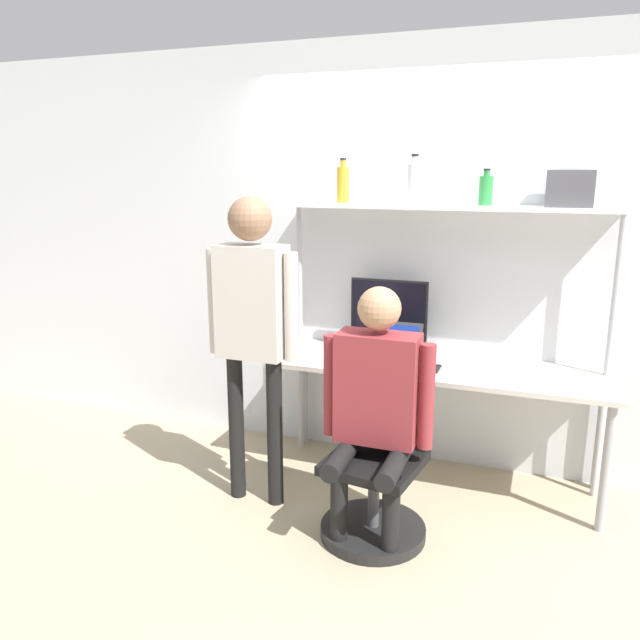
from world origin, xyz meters
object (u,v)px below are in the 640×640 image
object	(u,v)px
office_chair	(377,486)
bottle_amber	(343,184)
cell_phone	(435,368)
bottle_clear	(414,183)
storage_box	(570,189)
person_seated	(376,396)
laptop	(393,354)
monitor	(388,314)
person_standing	(252,312)
bottle_green	(486,190)

from	to	relation	value
office_chair	bottle_amber	xyz separation A→B (m)	(-0.48, 0.82, 1.55)
cell_phone	office_chair	size ratio (longest dim) A/B	0.17
office_chair	bottle_clear	xyz separation A→B (m)	(-0.03, 0.82, 1.56)
storage_box	person_seated	bearing A→B (deg)	-134.07
person_seated	laptop	bearing A→B (deg)	95.96
office_chair	laptop	bearing A→B (deg)	96.98
person_seated	storage_box	bearing A→B (deg)	45.93
monitor	laptop	size ratio (longest dim) A/B	1.54
laptop	person_standing	distance (m)	0.90
office_chair	person_standing	xyz separation A→B (m)	(-0.76, 0.09, 0.87)
person_seated	person_standing	world-z (taller)	person_standing
bottle_clear	storage_box	world-z (taller)	bottle_clear
laptop	storage_box	bearing A→B (deg)	14.55
person_seated	storage_box	world-z (taller)	storage_box
bottle_amber	cell_phone	bearing A→B (deg)	-19.58
bottle_green	storage_box	distance (m)	0.45
person_seated	bottle_amber	bearing A→B (deg)	118.37
storage_box	monitor	bearing A→B (deg)	-179.78
laptop	bottle_clear	distance (m)	1.03
monitor	cell_phone	world-z (taller)	monitor
monitor	bottle_amber	distance (m)	0.86
person_standing	bottle_green	xyz separation A→B (m)	(1.14, 0.73, 0.65)
laptop	bottle_amber	bearing A→B (deg)	149.69
laptop	bottle_amber	xyz separation A→B (m)	(-0.40, 0.24, 0.99)
monitor	bottle_green	distance (m)	0.95
office_chair	monitor	bearing A→B (deg)	101.29
office_chair	bottle_clear	bearing A→B (deg)	92.06
bottle_amber	bottle_green	world-z (taller)	bottle_amber
office_chair	person_seated	distance (m)	0.52
office_chair	person_standing	bearing A→B (deg)	172.92
cell_phone	person_seated	size ratio (longest dim) A/B	0.11
person_seated	bottle_clear	xyz separation A→B (m)	(-0.02, 0.87, 1.04)
monitor	bottle_green	size ratio (longest dim) A/B	2.38
monitor	person_standing	xyz separation A→B (m)	(-0.59, -0.73, 0.12)
office_chair	bottle_green	world-z (taller)	bottle_green
office_chair	bottle_amber	distance (m)	1.82
person_standing	bottle_amber	size ratio (longest dim) A/B	6.52
cell_phone	bottle_clear	bearing A→B (deg)	131.95
person_standing	bottle_green	size ratio (longest dim) A/B	8.52
cell_phone	office_chair	distance (m)	0.79
person_standing	bottle_amber	distance (m)	1.04
monitor	office_chair	bearing A→B (deg)	-78.71
monitor	person_seated	xyz separation A→B (m)	(0.16, -0.87, -0.23)
office_chair	person_standing	size ratio (longest dim) A/B	0.51
cell_phone	person_standing	size ratio (longest dim) A/B	0.08
bottle_amber	storage_box	world-z (taller)	bottle_amber
cell_phone	bottle_amber	xyz separation A→B (m)	(-0.65, 0.23, 1.05)
person_seated	bottle_green	world-z (taller)	bottle_green
bottle_clear	storage_box	bearing A→B (deg)	0.00
storage_box	person_standing	bearing A→B (deg)	-155.36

